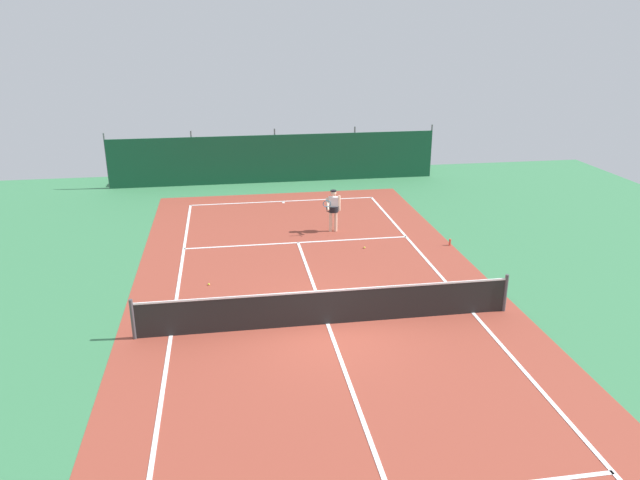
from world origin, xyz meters
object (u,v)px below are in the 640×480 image
tennis_net (328,307)px  tennis_player (333,207)px  water_bottle (450,242)px  tennis_ball_midcourt (364,248)px  tennis_ball_near_player (209,284)px

tennis_net → tennis_player: bearing=78.7°
tennis_net → water_bottle: tennis_net is taller
tennis_net → tennis_ball_midcourt: tennis_net is taller
tennis_ball_near_player → water_bottle: bearing=14.3°
water_bottle → tennis_ball_near_player: bearing=-165.7°
tennis_player → water_bottle: 4.57m
water_bottle → tennis_ball_midcourt: bearing=176.8°
tennis_player → tennis_ball_near_player: 6.50m
water_bottle → tennis_net: bearing=-135.7°
tennis_ball_near_player → tennis_ball_midcourt: size_ratio=1.00×
tennis_player → water_bottle: (3.91, -2.21, -0.84)m
tennis_ball_midcourt → water_bottle: size_ratio=0.28×
tennis_player → water_bottle: bearing=155.7°
tennis_ball_near_player → tennis_ball_midcourt: 5.96m
tennis_player → tennis_ball_near_player: (-4.69, -4.41, -0.93)m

